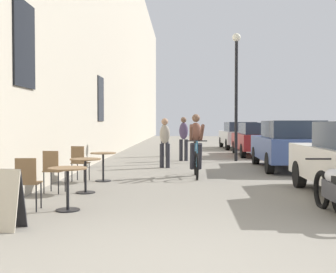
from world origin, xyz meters
The scene contains 17 objects.
ground_plane centered at (0.00, 0.00, 0.00)m, with size 88.00×88.00×0.00m, color gray.
building_facade_left centered at (-3.45, 14.00, 5.96)m, with size 0.54×68.00×11.92m.
cafe_table_near centered at (-1.99, 2.66, 0.52)m, with size 0.64×0.64×0.72m.
cafe_chair_near_toward_street centered at (-2.64, 2.59, 0.52)m, with size 0.41×0.41×0.89m.
cafe_table_mid centered at (-2.10, 4.45, 0.52)m, with size 0.64×0.64×0.72m.
cafe_chair_mid_toward_street centered at (-2.76, 4.38, 0.52)m, with size 0.44×0.44×0.89m.
cafe_table_far centered at (-2.05, 6.24, 0.52)m, with size 0.64×0.64×0.72m.
cafe_chair_far_toward_street centered at (-2.64, 6.17, 0.52)m, with size 0.44×0.44×0.89m.
sandwich_board_sign centered at (-2.55, 1.40, 0.42)m, with size 0.59×0.44×0.84m.
cyclist_on_bicycle centered at (0.31, 7.25, 0.81)m, with size 0.52×1.76×1.74m.
pedestrian_near centered at (-0.63, 9.52, 0.91)m, with size 0.38×0.30×1.62m.
pedestrian_mid centered at (0.00, 12.11, 0.96)m, with size 0.36×0.26×1.70m.
pedestrian_far centered at (-0.81, 14.25, 0.92)m, with size 0.37×0.29×1.64m.
street_lamp centered at (2.02, 12.06, 3.11)m, with size 0.32×0.32×4.90m.
parked_car_second centered at (3.32, 9.23, 0.80)m, with size 1.95×4.38×1.54m.
parked_car_third centered at (3.30, 14.80, 0.77)m, with size 1.77×4.18×1.49m.
parked_car_fourth centered at (3.20, 20.04, 0.79)m, with size 1.90×4.33×1.53m.
Camera 1 is at (-0.10, -4.31, 1.46)m, focal length 45.35 mm.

